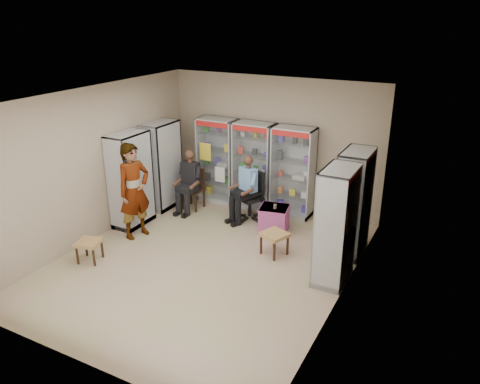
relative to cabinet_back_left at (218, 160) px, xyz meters
The scene contains 18 objects.
floor 3.18m from the cabinet_back_left, 64.54° to the right, with size 6.00×6.00×0.00m, color tan.
room_shell 3.18m from the cabinet_back_left, 64.54° to the right, with size 5.02×6.02×3.01m.
cabinet_back_left is the anchor object (origin of this frame).
cabinet_back_mid 0.95m from the cabinet_back_left, ahead, with size 0.90×0.50×2.00m, color #A3A6AA.
cabinet_back_right 1.90m from the cabinet_back_left, ahead, with size 0.90×0.50×2.00m, color #BABDC2.
cabinet_right_far 3.71m from the cabinet_back_left, 17.75° to the right, with size 0.50×0.90×2.00m, color #AAACB1.
cabinet_right_near 4.18m from the cabinet_back_left, 32.28° to the right, with size 0.50×0.90×2.00m, color #9E9FA4.
cabinet_left_far 1.32m from the cabinet_back_left, 135.00° to the right, with size 0.50×0.90×2.00m, color #9EA0A5.
cabinet_left_near 2.23m from the cabinet_back_left, 114.61° to the right, with size 0.50×0.90×2.00m, color silver.
wooden_chair 0.94m from the cabinet_back_left, 108.90° to the right, with size 0.42×0.42×0.94m, color black.
seated_customer 0.88m from the cabinet_back_left, 107.77° to the right, with size 0.44×0.60×1.34m, color black, non-canonical shape.
office_chair 1.40m from the cabinet_back_left, 28.40° to the right, with size 0.59×0.59×1.08m, color black.
seated_shopkeeper 1.38m from the cabinet_back_left, 30.27° to the right, with size 0.45×0.63×1.37m, color #68A4CF, non-canonical shape.
pink_trunk 2.25m from the cabinet_back_left, 27.22° to the right, with size 0.56×0.54×0.54m, color #AB447B.
tea_glass 2.23m from the cabinet_back_left, 28.09° to the right, with size 0.07×0.07×0.09m, color #611E08.
woven_stool_a 3.08m from the cabinet_back_left, 39.38° to the right, with size 0.44×0.44×0.44m, color #B0864A.
woven_stool_b 3.81m from the cabinet_back_left, 99.27° to the right, with size 0.40×0.40×0.40m, color olive.
standing_man 2.50m from the cabinet_back_left, 101.41° to the right, with size 0.71×0.47×1.95m, color #949597.
Camera 1 is at (4.03, -6.40, 4.32)m, focal length 35.00 mm.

